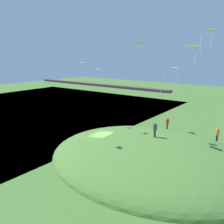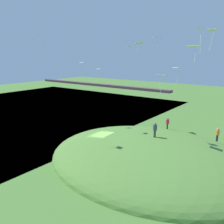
# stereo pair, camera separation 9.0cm
# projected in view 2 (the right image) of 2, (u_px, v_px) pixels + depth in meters

# --- Properties ---
(ground_plane) EXTENTS (160.00, 160.00, 0.00)m
(ground_plane) POSITION_uv_depth(u_px,v_px,m) (101.00, 151.00, 31.73)
(ground_plane) COLOR #4C7A32
(grass_hill) EXTENTS (25.57, 20.71, 5.48)m
(grass_hill) POSITION_uv_depth(u_px,v_px,m) (150.00, 161.00, 28.80)
(grass_hill) COLOR #548236
(grass_hill) RESTS_ON ground_plane
(bridge_deck_far) EXTENTS (49.35, 1.80, 0.70)m
(bridge_deck_far) POSITION_uv_depth(u_px,v_px,m) (97.00, 85.00, 75.55)
(bridge_deck_far) COLOR #543F45
(person_watching_kites) EXTENTS (0.53, 0.53, 1.81)m
(person_watching_kites) POSITION_uv_depth(u_px,v_px,m) (155.00, 128.00, 28.55)
(person_watching_kites) COLOR #373331
(person_watching_kites) RESTS_ON grass_hill
(person_with_child) EXTENTS (0.65, 0.65, 1.65)m
(person_with_child) POSITION_uv_depth(u_px,v_px,m) (167.00, 122.00, 34.18)
(person_with_child) COLOR black
(person_with_child) RESTS_ON grass_hill
(person_near_shore) EXTENTS (0.57, 0.57, 1.83)m
(person_near_shore) POSITION_uv_depth(u_px,v_px,m) (218.00, 133.00, 31.11)
(person_near_shore) COLOR #382A36
(person_near_shore) RESTS_ON grass_hill
(kite_0) EXTENTS (0.93, 0.70, 1.19)m
(kite_0) POSITION_uv_depth(u_px,v_px,m) (194.00, 47.00, 16.81)
(kite_0) COLOR white
(kite_1) EXTENTS (0.78, 0.57, 1.57)m
(kite_1) POSITION_uv_depth(u_px,v_px,m) (41.00, 41.00, 26.28)
(kite_1) COLOR silver
(kite_2) EXTENTS (1.19, 0.82, 2.24)m
(kite_2) POSITION_uv_depth(u_px,v_px,m) (162.00, 76.00, 26.69)
(kite_2) COLOR white
(kite_3) EXTENTS (0.74, 0.74, 1.78)m
(kite_3) POSITION_uv_depth(u_px,v_px,m) (176.00, 70.00, 24.10)
(kite_3) COLOR silver
(kite_4) EXTENTS (0.82, 0.61, 2.13)m
(kite_4) POSITION_uv_depth(u_px,v_px,m) (212.00, 32.00, 23.38)
(kite_4) COLOR white
(kite_5) EXTENTS (0.65, 0.76, 2.13)m
(kite_5) POSITION_uv_depth(u_px,v_px,m) (200.00, 31.00, 20.53)
(kite_5) COLOR silver
(kite_6) EXTENTS (0.50, 0.69, 1.06)m
(kite_6) POSITION_uv_depth(u_px,v_px,m) (98.00, 70.00, 30.36)
(kite_6) COLOR white
(kite_7) EXTENTS (1.38, 1.39, 1.85)m
(kite_7) POSITION_uv_depth(u_px,v_px,m) (157.00, 38.00, 35.90)
(kite_7) COLOR white
(kite_8) EXTENTS (1.02, 1.07, 1.33)m
(kite_8) POSITION_uv_depth(u_px,v_px,m) (139.00, 43.00, 28.04)
(kite_8) COLOR white
(kite_9) EXTENTS (1.44, 1.39, 1.29)m
(kite_9) POSITION_uv_depth(u_px,v_px,m) (129.00, 47.00, 38.90)
(kite_9) COLOR white
(kite_10) EXTENTS (0.72, 0.55, 1.03)m
(kite_10) POSITION_uv_depth(u_px,v_px,m) (81.00, 63.00, 33.65)
(kite_10) COLOR white
(mooring_post) EXTENTS (0.14, 0.14, 1.28)m
(mooring_post) POSITION_uv_depth(u_px,v_px,m) (76.00, 148.00, 31.02)
(mooring_post) COLOR brown
(mooring_post) RESTS_ON ground_plane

